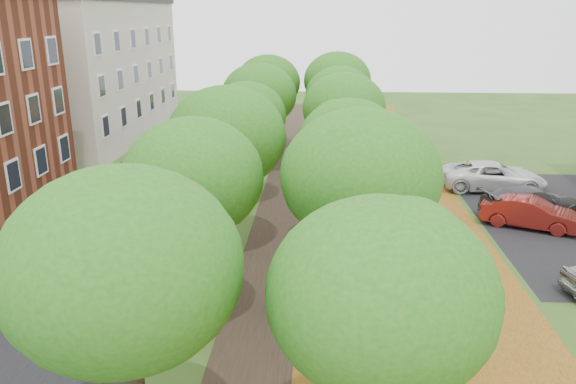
# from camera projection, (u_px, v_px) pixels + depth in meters

# --- Properties ---
(street_asphalt) EXTENTS (8.00, 70.00, 0.01)m
(street_asphalt) POSITION_uv_depth(u_px,v_px,m) (129.00, 219.00, 26.47)
(street_asphalt) COLOR black
(street_asphalt) RESTS_ON ground
(footpath) EXTENTS (3.20, 70.00, 0.01)m
(footpath) POSITION_uv_depth(u_px,v_px,m) (287.00, 223.00, 26.07)
(footpath) COLOR black
(footpath) RESTS_ON ground
(leaf_verge) EXTENTS (7.50, 70.00, 0.01)m
(leaf_verge) POSITION_uv_depth(u_px,v_px,m) (396.00, 225.00, 25.80)
(leaf_verge) COLOR #97651B
(leaf_verge) RESTS_ON ground
(parking_lot) EXTENTS (9.00, 16.00, 0.01)m
(parking_lot) POSITION_uv_depth(u_px,v_px,m) (576.00, 221.00, 26.30)
(parking_lot) COLOR black
(parking_lot) RESTS_ON ground
(tree_row_west) EXTENTS (4.34, 34.34, 6.47)m
(tree_row_west) POSITION_uv_depth(u_px,v_px,m) (238.00, 124.00, 24.78)
(tree_row_west) COLOR black
(tree_row_west) RESTS_ON ground
(tree_row_east) EXTENTS (4.34, 34.34, 6.47)m
(tree_row_east) POSITION_uv_depth(u_px,v_px,m) (347.00, 126.00, 24.52)
(tree_row_east) COLOR black
(tree_row_east) RESTS_ON ground
(building_cream) EXTENTS (10.30, 20.30, 10.40)m
(building_cream) POSITION_uv_depth(u_px,v_px,m) (77.00, 69.00, 42.49)
(building_cream) COLOR beige
(building_cream) RESTS_ON ground
(bench) EXTENTS (0.72, 1.85, 0.85)m
(bench) POSITION_uv_depth(u_px,v_px,m) (282.00, 301.00, 18.13)
(bench) COLOR #252E27
(bench) RESTS_ON ground
(car_red) EXTENTS (4.47, 3.04, 1.39)m
(car_red) POSITION_uv_depth(u_px,v_px,m) (530.00, 213.00, 25.33)
(car_red) COLOR maroon
(car_red) RESTS_ON ground
(car_grey) EXTENTS (5.33, 3.21, 1.44)m
(car_grey) POSITION_uv_depth(u_px,v_px,m) (532.00, 202.00, 26.64)
(car_grey) COLOR #36363B
(car_grey) RESTS_ON ground
(car_white) EXTENTS (5.66, 2.83, 1.54)m
(car_white) POSITION_uv_depth(u_px,v_px,m) (494.00, 176.00, 30.72)
(car_white) COLOR silver
(car_white) RESTS_ON ground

